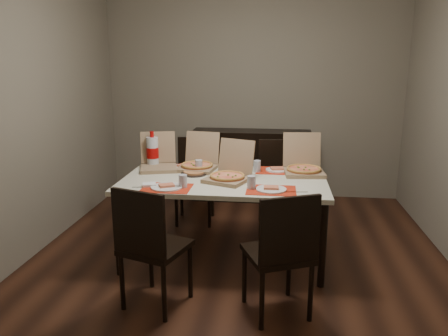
{
  "coord_description": "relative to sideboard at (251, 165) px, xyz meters",
  "views": [
    {
      "loc": [
        0.32,
        -3.7,
        1.78
      ],
      "look_at": [
        -0.13,
        -0.0,
        0.85
      ],
      "focal_mm": 35.0,
      "sensor_mm": 36.0,
      "label": 1
    }
  ],
  "objects": [
    {
      "name": "chair_near_left",
      "position": [
        -0.55,
        -2.69,
        0.06
      ],
      "size": [
        0.53,
        0.53,
        0.93
      ],
      "color": "black",
      "rests_on": "ground"
    },
    {
      "name": "faina_plate",
      "position": [
        -0.43,
        -1.66,
        0.31
      ],
      "size": [
        0.24,
        0.24,
        0.03
      ],
      "color": "black",
      "rests_on": "dining_table"
    },
    {
      "name": "dining_table",
      "position": [
        -0.13,
        -1.78,
        0.23
      ],
      "size": [
        1.8,
        1.0,
        0.75
      ],
      "color": "beige",
      "rests_on": "ground"
    },
    {
      "name": "soda_bottle",
      "position": [
        -0.88,
        -1.42,
        0.45
      ],
      "size": [
        0.12,
        0.12,
        0.35
      ],
      "color": "silver",
      "rests_on": "dining_table"
    },
    {
      "name": "setting_near_left",
      "position": [
        -0.55,
        -2.11,
        0.32
      ],
      "size": [
        0.49,
        0.3,
        0.11
      ],
      "color": "red",
      "rests_on": "dining_table"
    },
    {
      "name": "setting_near_right",
      "position": [
        0.24,
        -2.07,
        0.32
      ],
      "size": [
        0.49,
        0.3,
        0.11
      ],
      "color": "red",
      "rests_on": "dining_table"
    },
    {
      "name": "dip_bowl",
      "position": [
        -0.1,
        -1.56,
        0.32
      ],
      "size": [
        0.15,
        0.15,
        0.03
      ],
      "primitive_type": "imported",
      "rotation": [
        0.0,
        0.0,
        0.25
      ],
      "color": "white",
      "rests_on": "dining_table"
    },
    {
      "name": "pizza_box_left",
      "position": [
        -0.81,
        -1.49,
        0.36
      ],
      "size": [
        0.43,
        0.45,
        0.34
      ],
      "color": "#8D7051",
      "rests_on": "dining_table"
    },
    {
      "name": "setting_far_left",
      "position": [
        -0.54,
        -1.45,
        0.32
      ],
      "size": [
        0.46,
        0.3,
        0.11
      ],
      "color": "red",
      "rests_on": "dining_table"
    },
    {
      "name": "setting_far_right",
      "position": [
        0.28,
        -1.45,
        0.32
      ],
      "size": [
        0.46,
        0.3,
        0.11
      ],
      "color": "red",
      "rests_on": "dining_table"
    },
    {
      "name": "napkin_loose",
      "position": [
        -0.17,
        -1.82,
        0.31
      ],
      "size": [
        0.16,
        0.15,
        0.02
      ],
      "primitive_type": "cube",
      "rotation": [
        0.0,
        0.0,
        0.44
      ],
      "color": "white",
      "rests_on": "dining_table"
    },
    {
      "name": "chair_far_right",
      "position": [
        0.35,
        -0.88,
        0.06
      ],
      "size": [
        0.46,
        0.46,
        0.93
      ],
      "color": "black",
      "rests_on": "ground"
    },
    {
      "name": "pizza_box_right",
      "position": [
        0.57,
        -1.49,
        0.36
      ],
      "size": [
        0.39,
        0.42,
        0.36
      ],
      "color": "#8D7051",
      "rests_on": "dining_table"
    },
    {
      "name": "pizza_box_extra",
      "position": [
        -0.42,
        -1.46,
        0.36
      ],
      "size": [
        0.39,
        0.42,
        0.34
      ],
      "color": "#8D7051",
      "rests_on": "dining_table"
    },
    {
      "name": "room_walls",
      "position": [
        0.0,
        -1.35,
        1.28
      ],
      "size": [
        3.84,
        4.02,
        2.62
      ],
      "color": "gray",
      "rests_on": "ground"
    },
    {
      "name": "pizza_box_center",
      "position": [
        -0.08,
        -1.83,
        0.36
      ],
      "size": [
        0.46,
        0.48,
        0.34
      ],
      "color": "#8D7051",
      "rests_on": "dining_table"
    },
    {
      "name": "sideboard",
      "position": [
        0.0,
        0.0,
        0.0
      ],
      "size": [
        1.5,
        0.4,
        0.9
      ],
      "primitive_type": "cube",
      "color": "black",
      "rests_on": "ground"
    },
    {
      "name": "ground",
      "position": [
        0.0,
        -1.78,
        -0.46
      ],
      "size": [
        3.8,
        4.0,
        0.02
      ],
      "primitive_type": "cube",
      "color": "#422214",
      "rests_on": "ground"
    },
    {
      "name": "chair_far_left",
      "position": [
        -0.57,
        -0.83,
        0.06
      ],
      "size": [
        0.44,
        0.44,
        0.93
      ],
      "color": "black",
      "rests_on": "ground"
    },
    {
      "name": "chair_near_right",
      "position": [
        0.38,
        -2.69,
        0.06
      ],
      "size": [
        0.55,
        0.55,
        0.93
      ],
      "color": "black",
      "rests_on": "ground"
    }
  ]
}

